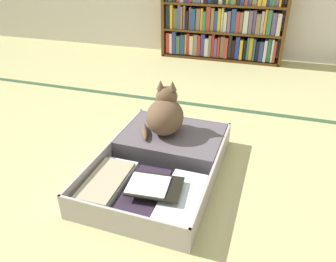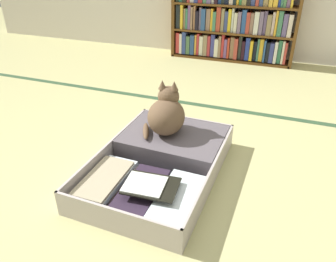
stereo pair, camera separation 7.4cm
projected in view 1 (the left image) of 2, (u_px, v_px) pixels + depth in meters
ground_plane at (163, 201)px, 1.49m from camera, size 10.00×10.00×0.00m
tatami_border at (209, 106)px, 2.37m from camera, size 4.80×0.05×0.00m
bookshelf at (222, 19)px, 3.21m from camera, size 1.22×0.22×0.82m
open_suitcase at (163, 159)px, 1.69m from camera, size 0.59×0.88×0.13m
black_cat at (165, 114)px, 1.74m from camera, size 0.26×0.27×0.28m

